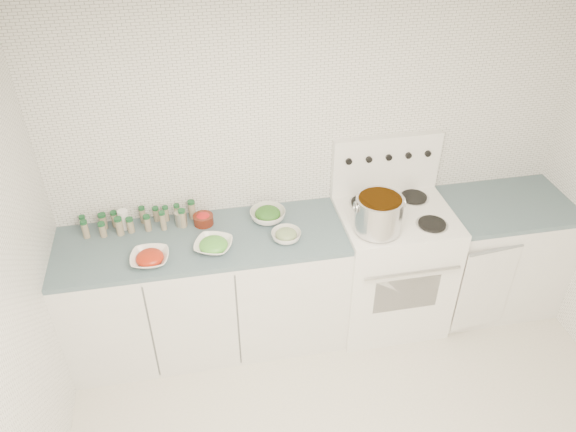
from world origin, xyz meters
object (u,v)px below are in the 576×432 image
at_px(stove, 390,263).
at_px(bowl_snowpea, 213,245).
at_px(bowl_tomato, 150,258).
at_px(stock_pot, 379,212).

bearing_deg(stove, bowl_snowpea, -174.81).
xyz_separation_m(stove, bowl_tomato, (-1.62, -0.16, 0.44)).
bearing_deg(bowl_tomato, bowl_snowpea, 7.60).
relative_size(stove, bowl_snowpea, 4.58).
xyz_separation_m(stove, bowl_snowpea, (-1.23, -0.11, 0.44)).
bearing_deg(bowl_snowpea, stove, 5.19).
distance_m(stove, bowl_snowpea, 1.31).
xyz_separation_m(stock_pot, bowl_snowpea, (-1.04, 0.05, -0.14)).
xyz_separation_m(stock_pot, bowl_tomato, (-1.43, -0.01, -0.14)).
bearing_deg(bowl_tomato, stock_pot, 0.23).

